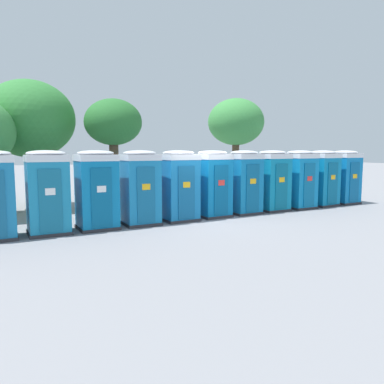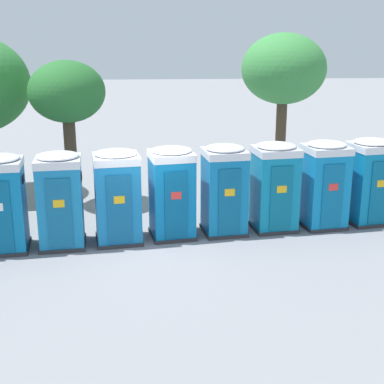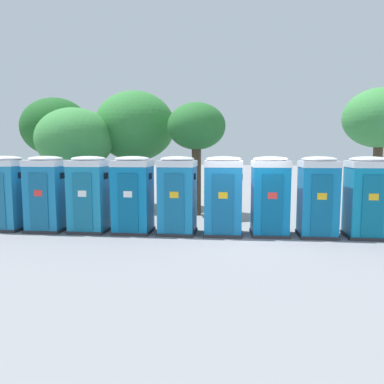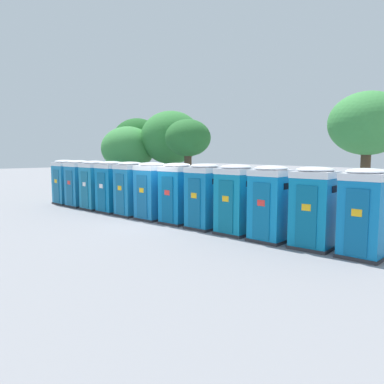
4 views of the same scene
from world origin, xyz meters
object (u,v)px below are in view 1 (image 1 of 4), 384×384
street_tree_4 (113,124)px  portapotty_3 (97,190)px  portapotty_7 (244,182)px  portapotty_10 (322,178)px  portapotty_5 (179,185)px  street_tree_0 (236,123)px  portapotty_11 (344,177)px  street_tree_2 (30,119)px  portapotty_6 (212,183)px  portapotty_8 (272,180)px  portapotty_9 (299,179)px  portapotty_2 (48,192)px  portapotty_4 (140,187)px

street_tree_4 → portapotty_3: bearing=-108.0°
portapotty_7 → portapotty_10: size_ratio=1.00×
portapotty_5 → street_tree_0: bearing=49.1°
portapotty_5 → portapotty_11: bearing=7.9°
street_tree_2 → street_tree_0: bearing=11.4°
portapotty_6 → street_tree_4: bearing=134.8°
portapotty_3 → portapotty_5: bearing=8.0°
portapotty_6 → street_tree_2: street_tree_2 is taller
portapotty_5 → street_tree_4: (-1.69, 3.46, 2.36)m
portapotty_8 → street_tree_0: size_ratio=0.46×
portapotty_3 → portapotty_11: same height
portapotty_9 → portapotty_3: bearing=-172.3°
portapotty_2 → portapotty_8: 8.93m
portapotty_8 → portapotty_10: 2.98m
portapotty_4 → portapotty_7: bearing=8.8°
portapotty_5 → portapotty_9: (5.90, 0.79, 0.00)m
portapotty_8 → portapotty_10: size_ratio=1.00×
portapotty_9 → portapotty_6: bearing=-173.4°
portapotty_5 → portapotty_10: 7.44m
portapotty_5 → portapotty_10: size_ratio=1.00×
portapotty_3 → portapotty_5: 2.98m
portapotty_6 → portapotty_11: size_ratio=1.00×
portapotty_6 → portapotty_10: 5.95m
street_tree_2 → street_tree_4: bearing=-22.4°
portapotty_5 → portapotty_6: same height
portapotty_4 → portapotty_7: 4.47m
portapotty_9 → portapotty_5: bearing=-172.4°
portapotty_9 → portapotty_7: bearing=-173.7°
portapotty_8 → portapotty_9: (1.49, 0.12, 0.00)m
portapotty_2 → portapotty_3: same height
portapotty_8 → portapotty_9: 1.49m
portapotty_6 → portapotty_10: same height
portapotty_2 → portapotty_11: size_ratio=1.00×
portapotty_2 → portapotty_9: same height
portapotty_6 → street_tree_0: (4.62, 6.76, 2.87)m
portapotty_4 → street_tree_2: street_tree_2 is taller
portapotty_3 → street_tree_2: bearing=111.2°
portapotty_8 → street_tree_0: (1.68, 6.36, 2.87)m
portapotty_8 → street_tree_2: street_tree_2 is taller
portapotty_2 → portapotty_5: 4.46m
portapotty_6 → street_tree_2: bearing=144.8°
portapotty_9 → portapotty_10: size_ratio=1.00×
street_tree_0 → portapotty_10: bearing=-78.0°
portapotty_3 → street_tree_4: size_ratio=0.54×
portapotty_3 → portapotty_5: (2.95, 0.41, 0.00)m
portapotty_2 → portapotty_5: bearing=7.8°
portapotty_2 → portapotty_3: (1.48, 0.20, -0.00)m
portapotty_5 → street_tree_0: (6.09, 7.04, 2.87)m
portapotty_10 → street_tree_2: street_tree_2 is taller
portapotty_5 → portapotty_6: bearing=10.5°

